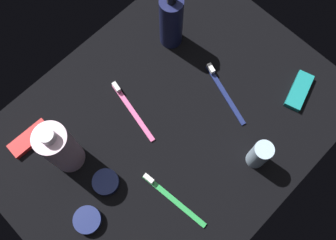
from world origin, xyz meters
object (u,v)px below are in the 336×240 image
object	(u,v)px
toothbrush_green	(170,197)
toothbrush_navy	(223,90)
snack_bar_teal	(299,91)
snack_bar_red	(30,138)
cream_tin_left	(88,220)
lotion_bottle	(171,21)
bodywash_bottle	(60,148)
toothbrush_pink	(130,108)
cream_tin_right	(107,183)
deodorant_stick	(259,155)

from	to	relation	value
toothbrush_green	toothbrush_navy	xyz separation A→B (cm)	(28.25, 9.23, 0.00)
snack_bar_teal	snack_bar_red	size ratio (longest dim) A/B	1.00
cream_tin_left	lotion_bottle	bearing A→B (deg)	23.03
lotion_bottle	bodywash_bottle	world-z (taller)	bodywash_bottle
toothbrush_pink	snack_bar_teal	bearing A→B (deg)	-38.99
cream_tin_left	cream_tin_right	world-z (taller)	cream_tin_left
toothbrush_green	toothbrush_navy	size ratio (longest dim) A/B	1.03
bodywash_bottle	snack_bar_red	distance (cm)	13.46
toothbrush_green	snack_bar_red	bearing A→B (deg)	112.50
snack_bar_red	cream_tin_right	size ratio (longest dim) A/B	1.69
deodorant_stick	cream_tin_left	size ratio (longest dim) A/B	1.55
snack_bar_red	cream_tin_right	distance (cm)	21.88
cream_tin_left	cream_tin_right	xyz separation A→B (cm)	(8.53, 3.12, -0.13)
deodorant_stick	snack_bar_teal	bearing A→B (deg)	9.64
toothbrush_navy	snack_bar_teal	distance (cm)	19.08
lotion_bottle	bodywash_bottle	xyz separation A→B (cm)	(-39.89, -5.70, 0.47)
toothbrush_pink	cream_tin_left	bearing A→B (deg)	-152.93
snack_bar_teal	cream_tin_right	bearing A→B (deg)	143.85
toothbrush_green	snack_bar_teal	distance (cm)	41.80
toothbrush_green	lotion_bottle	bearing A→B (deg)	44.46
bodywash_bottle	toothbrush_navy	distance (cm)	41.77
snack_bar_teal	cream_tin_right	xyz separation A→B (cm)	(-49.68, 17.03, 0.15)
deodorant_stick	toothbrush_pink	xyz separation A→B (cm)	(-12.01, 30.33, -4.21)
cream_tin_right	snack_bar_red	bearing A→B (deg)	105.46
snack_bar_teal	toothbrush_pink	bearing A→B (deg)	123.78
toothbrush_pink	cream_tin_left	distance (cm)	28.25
cream_tin_right	bodywash_bottle	bearing A→B (deg)	100.66
cream_tin_left	toothbrush_green	bearing A→B (deg)	-29.61
toothbrush_green	cream_tin_left	world-z (taller)	same
deodorant_stick	snack_bar_red	distance (cm)	54.24
toothbrush_green	snack_bar_red	distance (cm)	36.45
toothbrush_navy	snack_bar_red	bearing A→B (deg)	149.92
toothbrush_green	cream_tin_left	size ratio (longest dim) A/B	2.90
deodorant_stick	toothbrush_green	world-z (taller)	deodorant_stick
snack_bar_teal	lotion_bottle	bearing A→B (deg)	92.16
deodorant_stick	toothbrush_green	distance (cm)	22.42
toothbrush_navy	snack_bar_teal	world-z (taller)	toothbrush_navy
deodorant_stick	toothbrush_navy	bearing A→B (deg)	65.82
toothbrush_green	toothbrush_pink	bearing A→B (deg)	69.15
deodorant_stick	cream_tin_right	distance (cm)	35.49
lotion_bottle	deodorant_stick	bearing A→B (deg)	-103.92
toothbrush_pink	lotion_bottle	bearing A→B (deg)	17.90
lotion_bottle	bodywash_bottle	bearing A→B (deg)	-171.87
bodywash_bottle	cream_tin_left	bearing A→B (deg)	-114.82
deodorant_stick	toothbrush_pink	world-z (taller)	deodorant_stick
snack_bar_red	cream_tin_right	world-z (taller)	cream_tin_right
toothbrush_navy	toothbrush_pink	xyz separation A→B (cm)	(-19.75, 13.09, 0.00)
toothbrush_green	cream_tin_left	xyz separation A→B (cm)	(-16.65, 9.46, 0.42)
bodywash_bottle	snack_bar_teal	size ratio (longest dim) A/B	1.83
bodywash_bottle	deodorant_stick	xyz separation A→B (cm)	(30.68, -31.49, -3.86)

